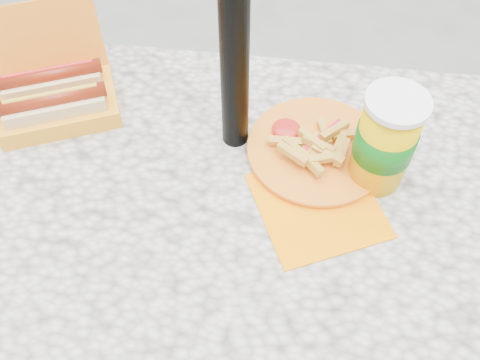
# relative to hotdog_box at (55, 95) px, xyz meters

# --- Properties ---
(ground) EXTENTS (60.00, 60.00, 0.00)m
(ground) POSITION_rel_hotdog_box_xyz_m (0.36, -0.19, -0.79)
(ground) COLOR slate
(picnic_table) EXTENTS (1.20, 0.80, 0.75)m
(picnic_table) POSITION_rel_hotdog_box_xyz_m (0.36, -0.19, -0.15)
(picnic_table) COLOR beige
(picnic_table) RESTS_ON ground
(hotdog_box) EXTENTS (0.29, 0.27, 0.18)m
(hotdog_box) POSITION_rel_hotdog_box_xyz_m (0.00, 0.00, 0.00)
(hotdog_box) COLOR orange
(hotdog_box) RESTS_ON picnic_table
(fries_plate) EXTENTS (0.28, 0.39, 0.05)m
(fries_plate) POSITION_rel_hotdog_box_xyz_m (0.52, -0.06, -0.03)
(fries_plate) COLOR #FF8A01
(fries_plate) RESTS_ON picnic_table
(soda_cup) EXTENTS (0.11, 0.11, 0.20)m
(soda_cup) POSITION_rel_hotdog_box_xyz_m (0.63, -0.09, 0.06)
(soda_cup) COLOR #E1AF00
(soda_cup) RESTS_ON picnic_table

